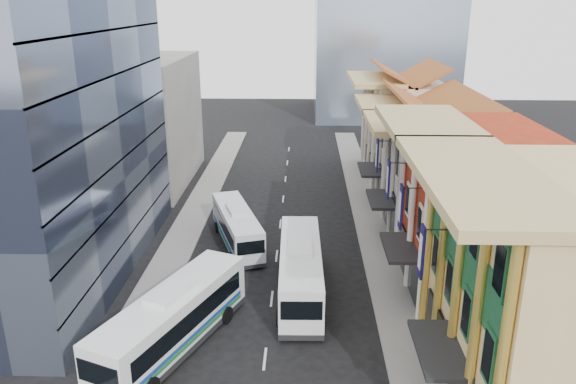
{
  "coord_description": "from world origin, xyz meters",
  "views": [
    {
      "loc": [
        2.2,
        -19.86,
        19.87
      ],
      "look_at": [
        0.92,
        22.61,
        5.35
      ],
      "focal_mm": 35.0,
      "sensor_mm": 36.0,
      "label": 1
    }
  ],
  "objects_px": {
    "bus_right": "(300,269)",
    "bus_left_near": "(173,319)",
    "office_tower": "(28,75)",
    "shophouse_tan": "(542,297)",
    "bus_left_far": "(237,226)"
  },
  "relations": [
    {
      "from": "bus_right",
      "to": "bus_left_near",
      "type": "bearing_deg",
      "value": -138.99
    },
    {
      "from": "office_tower",
      "to": "bus_left_far",
      "type": "height_order",
      "value": "office_tower"
    },
    {
      "from": "shophouse_tan",
      "to": "bus_left_near",
      "type": "bearing_deg",
      "value": 168.7
    },
    {
      "from": "office_tower",
      "to": "shophouse_tan",
      "type": "bearing_deg",
      "value": -24.3
    },
    {
      "from": "shophouse_tan",
      "to": "bus_right",
      "type": "xyz_separation_m",
      "value": [
        -12.0,
        10.67,
        -4.01
      ]
    },
    {
      "from": "office_tower",
      "to": "bus_right",
      "type": "relative_size",
      "value": 2.42
    },
    {
      "from": "bus_left_near",
      "to": "shophouse_tan",
      "type": "bearing_deg",
      "value": 11.2
    },
    {
      "from": "bus_left_near",
      "to": "bus_left_far",
      "type": "bearing_deg",
      "value": 104.95
    },
    {
      "from": "shophouse_tan",
      "to": "bus_right",
      "type": "distance_m",
      "value": 16.55
    },
    {
      "from": "bus_left_near",
      "to": "bus_right",
      "type": "relative_size",
      "value": 1.02
    },
    {
      "from": "office_tower",
      "to": "bus_left_far",
      "type": "relative_size",
      "value": 2.81
    },
    {
      "from": "shophouse_tan",
      "to": "bus_left_far",
      "type": "relative_size",
      "value": 1.31
    },
    {
      "from": "office_tower",
      "to": "bus_right",
      "type": "bearing_deg",
      "value": -9.93
    },
    {
      "from": "shophouse_tan",
      "to": "bus_right",
      "type": "bearing_deg",
      "value": 138.35
    },
    {
      "from": "office_tower",
      "to": "bus_left_near",
      "type": "bearing_deg",
      "value": -41.3
    }
  ]
}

